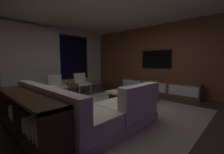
% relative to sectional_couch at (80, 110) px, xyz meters
% --- Properties ---
extents(floor, '(9.20, 9.20, 0.00)m').
position_rel_sectional_couch_xyz_m(floor, '(0.92, 0.12, -0.29)').
color(floor, '#332B26').
extents(back_wall_with_window, '(6.60, 0.30, 2.70)m').
position_rel_sectional_couch_xyz_m(back_wall_with_window, '(0.86, 3.74, 1.05)').
color(back_wall_with_window, beige).
rests_on(back_wall_with_window, floor).
extents(media_wall, '(0.12, 7.80, 2.70)m').
position_rel_sectional_couch_xyz_m(media_wall, '(3.98, 0.12, 1.06)').
color(media_wall, brown).
rests_on(media_wall, floor).
extents(area_rug, '(3.20, 3.80, 0.01)m').
position_rel_sectional_couch_xyz_m(area_rug, '(1.27, 0.02, -0.28)').
color(area_rug, gray).
rests_on(area_rug, floor).
extents(sectional_couch, '(1.98, 2.50, 0.82)m').
position_rel_sectional_couch_xyz_m(sectional_couch, '(0.00, 0.00, 0.00)').
color(sectional_couch, '#B1A997').
rests_on(sectional_couch, floor).
extents(coffee_table, '(1.16, 1.16, 0.36)m').
position_rel_sectional_couch_xyz_m(coffee_table, '(2.01, 0.20, -0.10)').
color(coffee_table, '#362514').
rests_on(coffee_table, floor).
extents(book_stack_on_coffee_table, '(0.29, 0.20, 0.12)m').
position_rel_sectional_couch_xyz_m(book_stack_on_coffee_table, '(1.84, 0.38, 0.13)').
color(book_stack_on_coffee_table, teal).
rests_on(book_stack_on_coffee_table, coffee_table).
extents(accent_chair_near_window, '(0.62, 0.63, 0.78)m').
position_rel_sectional_couch_xyz_m(accent_chair_near_window, '(1.81, 2.58, 0.14)').
color(accent_chair_near_window, '#B2ADA0').
rests_on(accent_chair_near_window, floor).
extents(accent_chair_by_curtain, '(0.59, 0.61, 0.78)m').
position_rel_sectional_couch_xyz_m(accent_chair_by_curtain, '(0.77, 2.63, 0.14)').
color(accent_chair_by_curtain, '#B2ADA0').
rests_on(accent_chair_by_curtain, floor).
extents(side_stool, '(0.32, 0.32, 0.46)m').
position_rel_sectional_couch_xyz_m(side_stool, '(1.32, 2.69, 0.08)').
color(side_stool, '#BF4C1E').
rests_on(side_stool, floor).
extents(media_console, '(0.46, 3.10, 0.52)m').
position_rel_sectional_couch_xyz_m(media_console, '(3.69, 0.18, -0.04)').
color(media_console, brown).
rests_on(media_console, floor).
extents(mounted_tv, '(0.05, 1.24, 0.71)m').
position_rel_sectional_couch_xyz_m(mounted_tv, '(3.87, 0.37, 1.06)').
color(mounted_tv, black).
extents(console_table_behind_couch, '(0.40, 2.10, 0.74)m').
position_rel_sectional_couch_xyz_m(console_table_behind_couch, '(-0.91, 0.13, 0.12)').
color(console_table_behind_couch, '#362514').
rests_on(console_table_behind_couch, floor).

